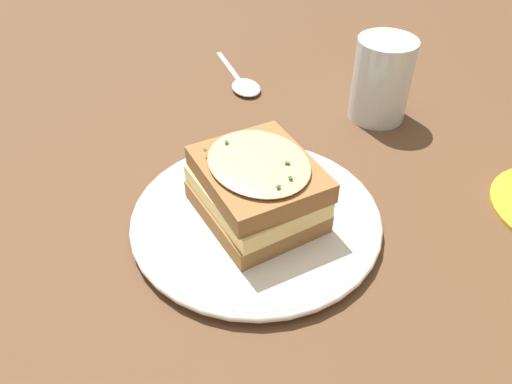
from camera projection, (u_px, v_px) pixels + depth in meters
ground_plane at (280, 224)px, 0.53m from camera, size 2.40×2.40×0.00m
dinner_plate at (256, 218)px, 0.52m from camera, size 0.26×0.26×0.01m
sandwich at (257, 188)px, 0.49m from camera, size 0.12×0.14×0.07m
water_glass at (382, 80)px, 0.65m from camera, size 0.08×0.08×0.11m
spoon at (244, 85)px, 0.74m from camera, size 0.06×0.16×0.01m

